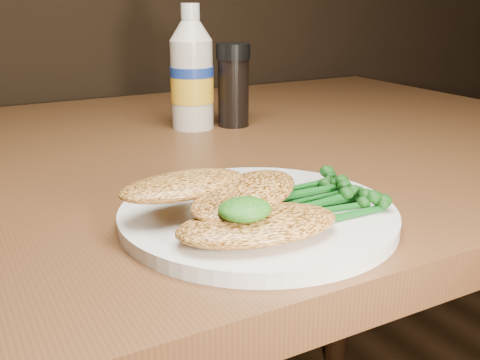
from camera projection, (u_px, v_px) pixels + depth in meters
plate at (258, 215)px, 0.50m from camera, size 0.24×0.24×0.01m
chicken_front at (258, 225)px, 0.43m from camera, size 0.14×0.09×0.02m
chicken_mid at (246, 194)px, 0.47m from camera, size 0.15×0.12×0.02m
chicken_back at (183, 185)px, 0.47m from camera, size 0.12×0.07×0.02m
pesto_front at (245, 209)px, 0.42m from camera, size 0.05×0.05×0.02m
broccolini_bundle at (316, 197)px, 0.49m from camera, size 0.13×0.10×0.02m
mayo_bottle at (192, 67)px, 0.81m from camera, size 0.08×0.08×0.18m
pepper_grinder at (233, 85)px, 0.84m from camera, size 0.05×0.05×0.12m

